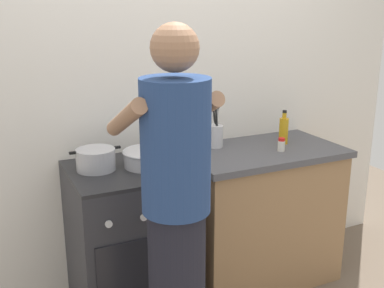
# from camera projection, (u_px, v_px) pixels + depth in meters

# --- Properties ---
(back_wall) EXTENTS (3.20, 0.10, 2.50)m
(back_wall) POSITION_uv_depth(u_px,v_px,m) (188.00, 89.00, 3.03)
(back_wall) COLOR silver
(back_wall) RESTS_ON ground
(countertop) EXTENTS (1.00, 0.60, 0.90)m
(countertop) POSITION_uv_depth(u_px,v_px,m) (259.00, 214.00, 3.09)
(countertop) COLOR #99724C
(countertop) RESTS_ON ground
(stove_range) EXTENTS (0.60, 0.62, 0.90)m
(stove_range) POSITION_uv_depth(u_px,v_px,m) (127.00, 243.00, 2.73)
(stove_range) COLOR #2D2D33
(stove_range) RESTS_ON ground
(pot) EXTENTS (0.28, 0.21, 0.12)m
(pot) POSITION_uv_depth(u_px,v_px,m) (96.00, 159.00, 2.57)
(pot) COLOR #B2B2B7
(pot) RESTS_ON stove_range
(mixing_bowl) EXTENTS (0.29, 0.29, 0.09)m
(mixing_bowl) POSITION_uv_depth(u_px,v_px,m) (148.00, 157.00, 2.64)
(mixing_bowl) COLOR #B7B7BC
(mixing_bowl) RESTS_ON stove_range
(utensil_crock) EXTENTS (0.10, 0.10, 0.33)m
(utensil_crock) POSITION_uv_depth(u_px,v_px,m) (215.00, 132.00, 2.98)
(utensil_crock) COLOR silver
(utensil_crock) RESTS_ON countertop
(spice_bottle) EXTENTS (0.04, 0.04, 0.08)m
(spice_bottle) POSITION_uv_depth(u_px,v_px,m) (281.00, 145.00, 2.91)
(spice_bottle) COLOR silver
(spice_bottle) RESTS_ON countertop
(oil_bottle) EXTENTS (0.06, 0.06, 0.22)m
(oil_bottle) POSITION_uv_depth(u_px,v_px,m) (284.00, 130.00, 3.06)
(oil_bottle) COLOR gold
(oil_bottle) RESTS_ON countertop
(person) EXTENTS (0.41, 0.50, 1.70)m
(person) POSITION_uv_depth(u_px,v_px,m) (176.00, 218.00, 2.09)
(person) COLOR black
(person) RESTS_ON ground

